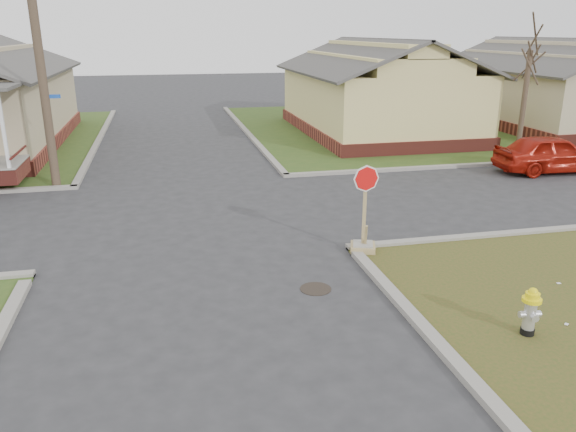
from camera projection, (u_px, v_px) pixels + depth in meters
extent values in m
plane|color=#2B2B2D|center=(205.00, 289.00, 11.41)|extent=(120.00, 120.00, 0.00)
cube|color=#304B1B|center=(559.00, 120.00, 32.66)|extent=(37.00, 19.00, 0.05)
cylinder|color=black|center=(316.00, 289.00, 11.40)|extent=(0.64, 0.64, 0.01)
cube|color=maroon|center=(375.00, 127.00, 28.68)|extent=(7.20, 11.20, 0.60)
cube|color=#ECE08B|center=(376.00, 95.00, 28.18)|extent=(7.00, 11.00, 2.60)
cube|color=maroon|center=(546.00, 121.00, 30.77)|extent=(7.20, 11.20, 0.60)
cube|color=#C3B58D|center=(551.00, 91.00, 30.26)|extent=(7.00, 11.00, 2.60)
cylinder|color=#3A2E21|center=(38.00, 47.00, 17.36)|extent=(0.28, 0.28, 9.00)
cylinder|color=#3A2E21|center=(524.00, 103.00, 23.10)|extent=(0.22, 0.22, 4.20)
cylinder|color=black|center=(527.00, 331.00, 9.61)|extent=(0.24, 0.24, 0.11)
cylinder|color=silver|center=(530.00, 315.00, 9.51)|extent=(0.20, 0.20, 0.50)
sphere|color=silver|center=(532.00, 302.00, 9.44)|extent=(0.20, 0.20, 0.20)
cylinder|color=#FFEB0D|center=(532.00, 300.00, 9.42)|extent=(0.32, 0.32, 0.06)
cylinder|color=#FFEB0D|center=(533.00, 296.00, 9.40)|extent=(0.24, 0.24, 0.11)
sphere|color=#FFEB0D|center=(533.00, 292.00, 9.38)|extent=(0.16, 0.16, 0.16)
cube|color=tan|center=(363.00, 247.00, 13.28)|extent=(0.57, 0.57, 0.14)
cube|color=gray|center=(363.00, 244.00, 13.25)|extent=(0.46, 0.46, 0.04)
cube|color=tan|center=(365.00, 207.00, 12.96)|extent=(0.08, 0.04, 1.94)
cylinder|color=red|center=(367.00, 179.00, 12.71)|extent=(0.52, 0.23, 0.55)
cylinder|color=white|center=(366.00, 179.00, 12.72)|extent=(0.59, 0.26, 0.63)
imported|color=#A1170B|center=(552.00, 153.00, 20.61)|extent=(4.21, 1.90, 1.40)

